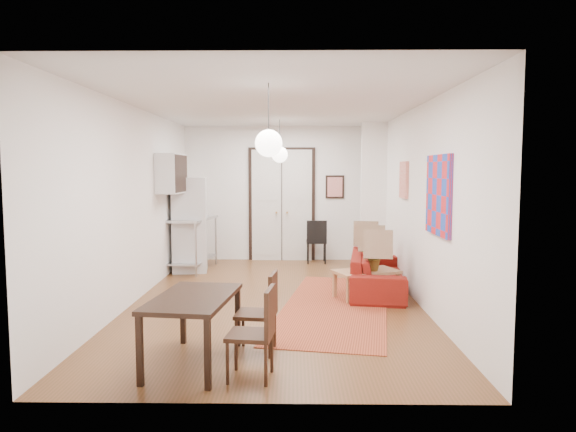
{
  "coord_description": "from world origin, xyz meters",
  "views": [
    {
      "loc": [
        0.29,
        -7.65,
        1.95
      ],
      "look_at": [
        0.18,
        0.27,
        1.25
      ],
      "focal_mm": 32.0,
      "sensor_mm": 36.0,
      "label": 1
    }
  ],
  "objects_px": {
    "dining_chair_far": "(251,324)",
    "coffee_table": "(366,274)",
    "kitchen_counter": "(192,235)",
    "black_side_chair": "(316,237)",
    "sofa": "(377,272)",
    "dining_table": "(193,304)",
    "fridge": "(190,225)",
    "dining_chair_near": "(256,304)"
  },
  "relations": [
    {
      "from": "dining_table",
      "to": "dining_chair_near",
      "type": "bearing_deg",
      "value": 35.96
    },
    {
      "from": "kitchen_counter",
      "to": "black_side_chair",
      "type": "height_order",
      "value": "kitchen_counter"
    },
    {
      "from": "coffee_table",
      "to": "black_side_chair",
      "type": "distance_m",
      "value": 3.19
    },
    {
      "from": "sofa",
      "to": "dining_chair_near",
      "type": "bearing_deg",
      "value": 155.47
    },
    {
      "from": "coffee_table",
      "to": "dining_chair_near",
      "type": "bearing_deg",
      "value": -123.34
    },
    {
      "from": "fridge",
      "to": "black_side_chair",
      "type": "height_order",
      "value": "fridge"
    },
    {
      "from": "sofa",
      "to": "dining_chair_near",
      "type": "height_order",
      "value": "dining_chair_near"
    },
    {
      "from": "dining_chair_near",
      "to": "dining_chair_far",
      "type": "distance_m",
      "value": 0.7
    },
    {
      "from": "sofa",
      "to": "dining_table",
      "type": "bearing_deg",
      "value": 151.53
    },
    {
      "from": "dining_chair_far",
      "to": "coffee_table",
      "type": "bearing_deg",
      "value": 159.95
    },
    {
      "from": "kitchen_counter",
      "to": "fridge",
      "type": "height_order",
      "value": "fridge"
    },
    {
      "from": "sofa",
      "to": "coffee_table",
      "type": "bearing_deg",
      "value": 159.85
    },
    {
      "from": "fridge",
      "to": "sofa",
      "type": "bearing_deg",
      "value": -33.67
    },
    {
      "from": "dining_chair_far",
      "to": "black_side_chair",
      "type": "height_order",
      "value": "black_side_chair"
    },
    {
      "from": "fridge",
      "to": "dining_table",
      "type": "relative_size",
      "value": 1.36
    },
    {
      "from": "coffee_table",
      "to": "fridge",
      "type": "xyz_separation_m",
      "value": [
        -3.13,
        2.07,
        0.54
      ]
    },
    {
      "from": "fridge",
      "to": "dining_chair_near",
      "type": "bearing_deg",
      "value": -77.66
    },
    {
      "from": "kitchen_counter",
      "to": "black_side_chair",
      "type": "xyz_separation_m",
      "value": [
        2.48,
        0.9,
        -0.15
      ]
    },
    {
      "from": "fridge",
      "to": "dining_chair_far",
      "type": "distance_m",
      "value": 5.34
    },
    {
      "from": "sofa",
      "to": "dining_chair_far",
      "type": "bearing_deg",
      "value": 161.05
    },
    {
      "from": "sofa",
      "to": "dining_chair_near",
      "type": "relative_size",
      "value": 2.43
    },
    {
      "from": "dining_chair_near",
      "to": "black_side_chair",
      "type": "bearing_deg",
      "value": 177.58
    },
    {
      "from": "sofa",
      "to": "black_side_chair",
      "type": "bearing_deg",
      "value": 26.27
    },
    {
      "from": "kitchen_counter",
      "to": "fridge",
      "type": "bearing_deg",
      "value": -84.58
    },
    {
      "from": "dining_table",
      "to": "fridge",
      "type": "bearing_deg",
      "value": 101.98
    },
    {
      "from": "dining_table",
      "to": "coffee_table",
      "type": "bearing_deg",
      "value": 52.31
    },
    {
      "from": "coffee_table",
      "to": "fridge",
      "type": "distance_m",
      "value": 3.79
    },
    {
      "from": "coffee_table",
      "to": "black_side_chair",
      "type": "bearing_deg",
      "value": 101.62
    },
    {
      "from": "sofa",
      "to": "dining_table",
      "type": "height_order",
      "value": "dining_table"
    },
    {
      "from": "kitchen_counter",
      "to": "dining_table",
      "type": "bearing_deg",
      "value": -70.43
    },
    {
      "from": "coffee_table",
      "to": "dining_chair_near",
      "type": "distance_m",
      "value": 2.76
    },
    {
      "from": "dining_chair_near",
      "to": "black_side_chair",
      "type": "xyz_separation_m",
      "value": [
        0.87,
        5.42,
        0.04
      ]
    },
    {
      "from": "fridge",
      "to": "dining_chair_far",
      "type": "xyz_separation_m",
      "value": [
        1.62,
        -5.07,
        -0.41
      ]
    },
    {
      "from": "dining_chair_near",
      "to": "dining_chair_far",
      "type": "bearing_deg",
      "value": 6.72
    },
    {
      "from": "sofa",
      "to": "dining_table",
      "type": "relative_size",
      "value": 1.58
    },
    {
      "from": "sofa",
      "to": "fridge",
      "type": "height_order",
      "value": "fridge"
    },
    {
      "from": "dining_table",
      "to": "dining_chair_near",
      "type": "distance_m",
      "value": 0.75
    },
    {
      "from": "dining_chair_near",
      "to": "black_side_chair",
      "type": "distance_m",
      "value": 5.49
    },
    {
      "from": "kitchen_counter",
      "to": "dining_chair_far",
      "type": "xyz_separation_m",
      "value": [
        1.61,
        -5.22,
        -0.19
      ]
    },
    {
      "from": "fridge",
      "to": "dining_table",
      "type": "bearing_deg",
      "value": -86.02
    },
    {
      "from": "dining_chair_far",
      "to": "sofa",
      "type": "bearing_deg",
      "value": 159.77
    },
    {
      "from": "sofa",
      "to": "dining_chair_far",
      "type": "xyz_separation_m",
      "value": [
        -1.75,
        -3.45,
        0.19
      ]
    }
  ]
}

